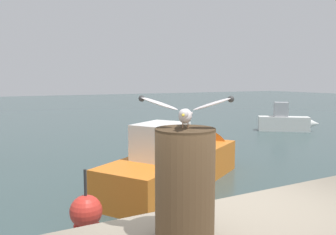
% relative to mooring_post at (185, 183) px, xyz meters
% --- Properties ---
extents(mooring_post, '(0.42, 0.42, 0.77)m').
position_rel_mooring_post_xyz_m(mooring_post, '(0.00, 0.00, 0.00)').
color(mooring_post, '#4C3823').
rests_on(mooring_post, harbor_quay).
extents(seagull, '(0.58, 0.46, 0.22)m').
position_rel_mooring_post_xyz_m(seagull, '(-0.00, -0.00, 0.50)').
color(seagull, tan).
rests_on(seagull, mooring_post).
extents(boat_white, '(2.97, 2.53, 1.58)m').
position_rel_mooring_post_xyz_m(boat_white, '(13.44, 11.53, -1.61)').
color(boat_white, silver).
rests_on(boat_white, ground_plane).
extents(boat_orange, '(6.00, 4.50, 1.98)m').
position_rel_mooring_post_xyz_m(boat_orange, '(3.76, 6.20, -1.57)').
color(boat_orange, orange).
rests_on(boat_orange, ground_plane).
extents(channel_buoy, '(0.56, 0.56, 1.33)m').
position_rel_mooring_post_xyz_m(channel_buoy, '(0.24, 3.70, -1.65)').
color(channel_buoy, red).
rests_on(channel_buoy, ground_plane).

